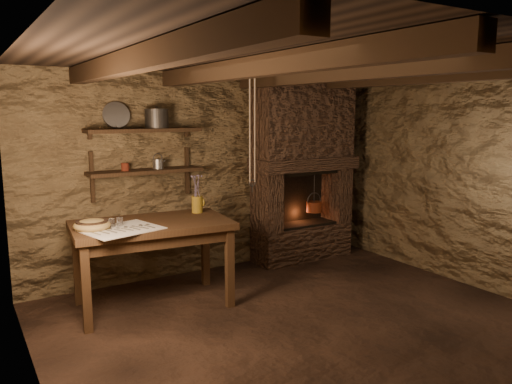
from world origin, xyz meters
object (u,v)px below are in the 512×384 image
stoneware_jug (197,196)px  iron_stockpot (157,119)px  work_table (153,261)px  red_pot (314,206)px  wooden_bowl (92,225)px

stoneware_jug → iron_stockpot: 0.97m
work_table → red_pot: 2.50m
iron_stockpot → work_table: bearing=-117.0°
wooden_bowl → iron_stockpot: size_ratio=1.33×
wooden_bowl → work_table: bearing=2.7°
stoneware_jug → wooden_bowl: size_ratio=1.22×
work_table → wooden_bowl: (-0.58, -0.03, 0.44)m
iron_stockpot → stoneware_jug: bearing=-60.1°
work_table → stoneware_jug: size_ratio=3.88×
work_table → wooden_bowl: wooden_bowl is taller
work_table → stoneware_jug: (0.58, 0.18, 0.58)m
work_table → red_pot: bearing=17.7°
iron_stockpot → red_pot: size_ratio=0.47×
wooden_bowl → red_pot: red_pot is taller
iron_stockpot → red_pot: 2.41m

